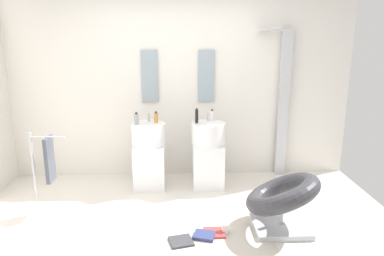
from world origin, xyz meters
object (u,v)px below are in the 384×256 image
Objects in this scene: soap_bottle_white at (212,116)px; soap_bottle_grey at (136,119)px; magazine_red at (214,233)px; pedestal_sink_left at (149,154)px; lounge_chair at (282,198)px; towel_rack at (47,161)px; soap_bottle_amber at (156,118)px; magazine_charcoal at (181,241)px; shower_column at (282,101)px; magazine_navy at (204,235)px; coffee_mug at (225,228)px; soap_bottle_black at (197,116)px; pedestal_sink_right at (208,154)px.

soap_bottle_grey is at bearing -170.66° from soap_bottle_white.
pedestal_sink_left is at bearing 119.60° from magazine_red.
pedestal_sink_left is at bearing 141.13° from lounge_chair.
towel_rack is 1.41m from soap_bottle_amber.
magazine_red is 0.95× the size of magazine_charcoal.
towel_rack is at bearing -145.42° from pedestal_sink_left.
soap_bottle_grey reaches higher than soap_bottle_amber.
magazine_red is at bearing -16.11° from towel_rack.
shower_column reaches higher than magazine_navy.
shower_column reaches higher than coffee_mug.
coffee_mug is 1.71m from soap_bottle_amber.
soap_bottle_black is (-0.23, 1.22, 0.90)m from coffee_mug.
magazine_navy is at bearing -96.32° from pedestal_sink_right.
lounge_chair is at bearing 25.86° from magazine_navy.
magazine_navy is at bearing -18.84° from towel_rack.
lounge_chair is 1.11m from magazine_charcoal.
pedestal_sink_left reaches higher than towel_rack.
magazine_charcoal is 1.72m from soap_bottle_amber.
soap_bottle_amber is at bearing 137.98° from lounge_chair.
pedestal_sink_left is 0.92× the size of lounge_chair.
magazine_navy is 1.33× the size of soap_bottle_grey.
towel_rack is at bearing 165.18° from coffee_mug.
soap_bottle_white reaches higher than pedestal_sink_right.
pedestal_sink_left is 6.23× the size of soap_bottle_white.
pedestal_sink_left is 4.69× the size of magazine_red.
magazine_navy is 0.95× the size of magazine_charcoal.
soap_bottle_white is (0.09, 1.34, 0.92)m from magazine_red.
magazine_navy is 1.00× the size of magazine_red.
pedestal_sink_left is 6.70× the size of soap_bottle_amber.
soap_bottle_white is at bearing 4.74° from soap_bottle_amber.
pedestal_sink_right is 1.49m from magazine_charcoal.
magazine_navy is at bearing -58.15° from soap_bottle_grey.
soap_bottle_black is at bearing 125.18° from lounge_chair.
pedestal_sink_right is 1.97m from towel_rack.
lounge_chair is 1.89m from soap_bottle_amber.
soap_bottle_white is (0.43, 1.49, 0.92)m from magazine_charcoal.
magazine_charcoal is at bearing -161.10° from coffee_mug.
shower_column reaches higher than lounge_chair.
soap_bottle_white reaches higher than soap_bottle_amber.
soap_bottle_grey is (-0.88, 1.18, 0.92)m from magazine_red.
shower_column reaches higher than pedestal_sink_right.
magazine_charcoal is at bearing -78.14° from soap_bottle_amber.
towel_rack is at bearing 177.11° from magazine_navy.
soap_bottle_white is at bearing 7.39° from pedestal_sink_left.
lounge_chair reaches higher than magazine_charcoal.
soap_bottle_grey is (-0.77, 1.24, 0.91)m from magazine_navy.
lounge_chair is 0.65m from coffee_mug.
shower_column is 13.19× the size of soap_bottle_white.
lounge_chair is 6.84× the size of soap_bottle_grey.
towel_rack reaches higher than lounge_chair.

